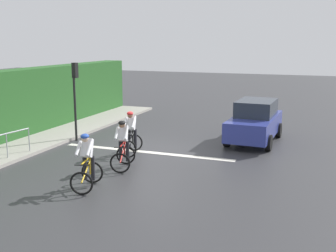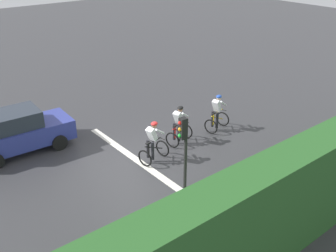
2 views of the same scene
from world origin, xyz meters
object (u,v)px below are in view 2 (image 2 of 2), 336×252
traffic_light_near_crossing (184,153)px  pedestrian_railing_kerbside (283,159)px  cyclist_lead (217,114)px  car_navy (18,131)px  cyclist_mid (153,143)px  cyclist_second (179,126)px

traffic_light_near_crossing → pedestrian_railing_kerbside: traffic_light_near_crossing is taller
traffic_light_near_crossing → cyclist_lead: bearing=125.3°
car_navy → traffic_light_near_crossing: traffic_light_near_crossing is taller
cyclist_mid → pedestrian_railing_kerbside: 4.82m
cyclist_lead → car_navy: size_ratio=0.40×
cyclist_mid → car_navy: 5.51m
car_navy → pedestrian_railing_kerbside: car_navy is taller
cyclist_lead → cyclist_mid: same height
cyclist_mid → traffic_light_near_crossing: 3.68m
cyclist_second → cyclist_mid: 1.82m
cyclist_second → traffic_light_near_crossing: 4.94m
traffic_light_near_crossing → cyclist_mid: bearing=159.1°
car_navy → cyclist_second: bearing=57.1°
pedestrian_railing_kerbside → cyclist_second: bearing=-164.9°
cyclist_lead → car_navy: car_navy is taller
cyclist_lead → traffic_light_near_crossing: (3.60, -5.09, 1.43)m
car_navy → traffic_light_near_crossing: (7.23, 2.51, 1.35)m
cyclist_mid → cyclist_second: bearing=107.0°
cyclist_lead → pedestrian_railing_kerbside: (4.27, -0.96, -0.02)m
cyclist_second → pedestrian_railing_kerbside: (4.37, 1.18, -0.02)m
traffic_light_near_crossing → pedestrian_railing_kerbside: size_ratio=1.05×
car_navy → pedestrian_railing_kerbside: bearing=40.1°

